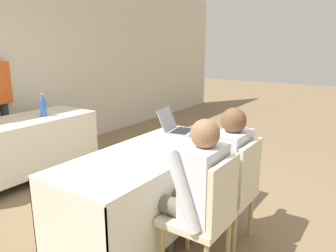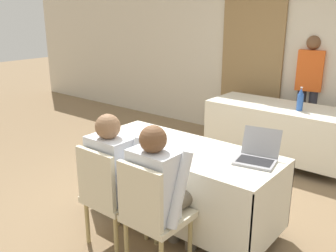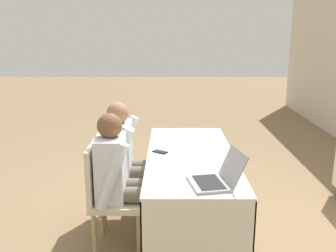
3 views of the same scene
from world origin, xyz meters
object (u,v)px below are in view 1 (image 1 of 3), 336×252
(person_white_shirt, at_px, (222,167))
(laptop, at_px, (177,128))
(chair_near_left, at_px, (206,212))
(chair_near_right, at_px, (233,188))
(person_checkered_shirt, at_px, (194,187))
(water_bottle, at_px, (43,106))
(cell_phone, at_px, (172,158))

(person_white_shirt, bearing_deg, laptop, -120.83)
(laptop, xyz_separation_m, chair_near_left, (-0.89, -0.82, -0.30))
(chair_near_right, bearing_deg, person_checkered_shirt, -12.42)
(laptop, distance_m, water_bottle, 1.82)
(person_white_shirt, bearing_deg, chair_near_right, 90.00)
(chair_near_left, bearing_deg, person_checkered_shirt, -90.00)
(chair_near_left, relative_size, chair_near_right, 1.00)
(laptop, relative_size, cell_phone, 2.75)
(water_bottle, height_order, person_white_shirt, person_white_shirt)
(chair_near_left, distance_m, chair_near_right, 0.47)
(cell_phone, height_order, person_checkered_shirt, person_checkered_shirt)
(water_bottle, height_order, chair_near_right, water_bottle)
(cell_phone, height_order, chair_near_right, chair_near_right)
(water_bottle, relative_size, person_checkered_shirt, 0.25)
(laptop, xyz_separation_m, water_bottle, (-0.31, 1.79, 0.09))
(cell_phone, distance_m, chair_near_left, 0.52)
(chair_near_right, bearing_deg, person_white_shirt, -90.00)
(chair_near_right, xyz_separation_m, person_white_shirt, (0.00, 0.10, 0.16))
(cell_phone, relative_size, chair_near_right, 0.16)
(person_checkered_shirt, bearing_deg, chair_near_left, 90.00)
(chair_near_left, height_order, person_checkered_shirt, person_checkered_shirt)
(laptop, bearing_deg, chair_near_right, -128.52)
(chair_near_right, height_order, person_checkered_shirt, person_checkered_shirt)
(cell_phone, distance_m, person_white_shirt, 0.43)
(cell_phone, bearing_deg, water_bottle, 114.74)
(water_bottle, bearing_deg, chair_near_left, -102.51)
(cell_phone, relative_size, person_white_shirt, 0.13)
(laptop, xyz_separation_m, cell_phone, (-0.70, -0.40, -0.04))
(cell_phone, xyz_separation_m, chair_near_right, (0.28, -0.41, -0.26))
(laptop, distance_m, person_white_shirt, 0.84)
(cell_phone, height_order, water_bottle, water_bottle)
(laptop, distance_m, chair_near_right, 0.97)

